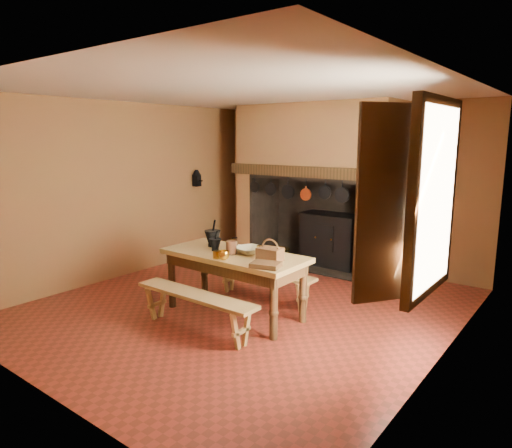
% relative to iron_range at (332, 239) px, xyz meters
% --- Properties ---
extents(floor, '(5.50, 5.50, 0.00)m').
position_rel_iron_range_xyz_m(floor, '(0.04, -2.45, -0.48)').
color(floor, maroon).
rests_on(floor, ground).
extents(ceiling, '(5.50, 5.50, 0.00)m').
position_rel_iron_range_xyz_m(ceiling, '(0.04, -2.45, 2.32)').
color(ceiling, silver).
rests_on(ceiling, back_wall).
extents(back_wall, '(5.00, 0.02, 2.80)m').
position_rel_iron_range_xyz_m(back_wall, '(0.04, 0.30, 0.92)').
color(back_wall, brown).
rests_on(back_wall, floor).
extents(wall_left, '(0.02, 5.50, 2.80)m').
position_rel_iron_range_xyz_m(wall_left, '(-2.46, -2.45, 0.92)').
color(wall_left, brown).
rests_on(wall_left, floor).
extents(wall_right, '(0.02, 5.50, 2.80)m').
position_rel_iron_range_xyz_m(wall_right, '(2.54, -2.45, 0.92)').
color(wall_right, brown).
rests_on(wall_right, floor).
extents(wall_front, '(5.00, 0.02, 2.80)m').
position_rel_iron_range_xyz_m(wall_front, '(0.04, -5.20, 0.92)').
color(wall_front, brown).
rests_on(wall_front, floor).
extents(chimney_breast, '(2.95, 0.96, 2.80)m').
position_rel_iron_range_xyz_m(chimney_breast, '(-0.26, -0.14, 1.33)').
color(chimney_breast, brown).
rests_on(chimney_breast, floor).
extents(iron_range, '(1.12, 0.55, 1.60)m').
position_rel_iron_range_xyz_m(iron_range, '(0.00, 0.00, 0.00)').
color(iron_range, black).
rests_on(iron_range, floor).
extents(hearth_pans, '(0.51, 0.62, 0.20)m').
position_rel_iron_range_xyz_m(hearth_pans, '(-1.01, -0.23, -0.39)').
color(hearth_pans, gold).
rests_on(hearth_pans, floor).
extents(hanging_pans, '(1.92, 0.29, 0.27)m').
position_rel_iron_range_xyz_m(hanging_pans, '(-0.30, -0.64, 0.88)').
color(hanging_pans, black).
rests_on(hanging_pans, chimney_breast).
extents(onion_string, '(0.12, 0.10, 0.46)m').
position_rel_iron_range_xyz_m(onion_string, '(1.04, -0.66, 0.85)').
color(onion_string, '#96421B').
rests_on(onion_string, chimney_breast).
extents(herb_bunch, '(0.20, 0.20, 0.35)m').
position_rel_iron_range_xyz_m(herb_bunch, '(1.22, -0.66, 0.90)').
color(herb_bunch, '#5C6931').
rests_on(herb_bunch, chimney_breast).
extents(window, '(0.39, 1.75, 1.76)m').
position_rel_iron_range_xyz_m(window, '(2.39, -2.85, 1.22)').
color(window, white).
rests_on(window, wall_right).
extents(wall_coffee_mill, '(0.23, 0.16, 0.31)m').
position_rel_iron_range_xyz_m(wall_coffee_mill, '(-2.38, -0.90, 1.03)').
color(wall_coffee_mill, black).
rests_on(wall_coffee_mill, wall_left).
extents(work_table, '(1.86, 0.83, 0.81)m').
position_rel_iron_range_xyz_m(work_table, '(0.09, -2.74, 0.20)').
color(work_table, tan).
rests_on(work_table, floor).
extents(bench_front, '(1.68, 0.29, 0.47)m').
position_rel_iron_range_xyz_m(bench_front, '(0.09, -3.45, -0.13)').
color(bench_front, tan).
rests_on(bench_front, floor).
extents(bench_back, '(1.56, 0.27, 0.44)m').
position_rel_iron_range_xyz_m(bench_back, '(0.09, -2.12, -0.15)').
color(bench_back, tan).
rests_on(bench_back, floor).
extents(mortar_large, '(0.22, 0.22, 0.37)m').
position_rel_iron_range_xyz_m(mortar_large, '(-0.37, -2.65, 0.45)').
color(mortar_large, black).
rests_on(mortar_large, work_table).
extents(mortar_small, '(0.16, 0.16, 0.27)m').
position_rel_iron_range_xyz_m(mortar_small, '(-0.18, -2.81, 0.41)').
color(mortar_small, black).
rests_on(mortar_small, work_table).
extents(coffee_grinder, '(0.14, 0.11, 0.17)m').
position_rel_iron_range_xyz_m(coffee_grinder, '(-0.08, -2.59, 0.39)').
color(coffee_grinder, '#3B2413').
rests_on(coffee_grinder, work_table).
extents(brass_mug_a, '(0.10, 0.10, 0.09)m').
position_rel_iron_range_xyz_m(brass_mug_a, '(0.09, -3.08, 0.37)').
color(brass_mug_a, gold).
rests_on(brass_mug_a, work_table).
extents(brass_mug_b, '(0.11, 0.11, 0.10)m').
position_rel_iron_range_xyz_m(brass_mug_b, '(0.36, -2.57, 0.37)').
color(brass_mug_b, gold).
rests_on(brass_mug_b, work_table).
extents(mixing_bowl, '(0.42, 0.42, 0.08)m').
position_rel_iron_range_xyz_m(mixing_bowl, '(0.24, -2.64, 0.36)').
color(mixing_bowl, beige).
rests_on(mixing_bowl, work_table).
extents(stoneware_crock, '(0.16, 0.16, 0.17)m').
position_rel_iron_range_xyz_m(stoneware_crock, '(0.09, -2.80, 0.41)').
color(stoneware_crock, '#4F2C1D').
rests_on(stoneware_crock, work_table).
extents(glass_jar, '(0.09, 0.09, 0.13)m').
position_rel_iron_range_xyz_m(glass_jar, '(0.69, -2.66, 0.39)').
color(glass_jar, beige).
rests_on(glass_jar, work_table).
extents(wicker_basket, '(0.30, 0.24, 0.27)m').
position_rel_iron_range_xyz_m(wicker_basket, '(0.66, -2.78, 0.41)').
color(wicker_basket, '#492A15').
rests_on(wicker_basket, work_table).
extents(wooden_tray, '(0.37, 0.31, 0.06)m').
position_rel_iron_range_xyz_m(wooden_tray, '(0.78, -3.02, 0.35)').
color(wooden_tray, '#3B2413').
rests_on(wooden_tray, work_table).
extents(brass_cup, '(0.17, 0.17, 0.11)m').
position_rel_iron_range_xyz_m(brass_cup, '(0.20, -3.07, 0.38)').
color(brass_cup, gold).
rests_on(brass_cup, work_table).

